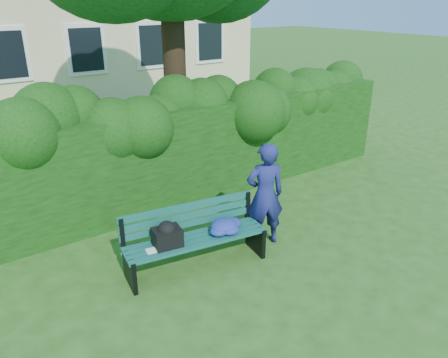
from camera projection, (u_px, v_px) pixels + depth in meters
ground at (247, 248)px, 6.73m from camera, size 80.00×80.00×0.00m
hedge at (174, 154)px, 8.03m from camera, size 10.00×1.00×1.80m
park_bench at (197, 234)px, 6.11m from camera, size 2.08×0.86×0.89m
man_reading at (265, 195)px, 6.59m from camera, size 0.69×0.57×1.63m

